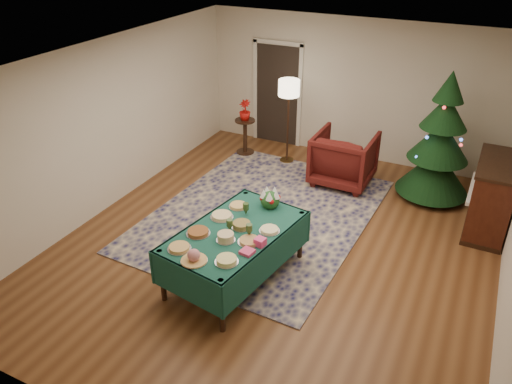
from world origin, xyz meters
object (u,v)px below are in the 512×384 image
at_px(floor_lamp, 289,93).
at_px(piano, 491,197).
at_px(potted_plant, 245,114).
at_px(gift_box, 260,242).
at_px(christmas_tree, 440,143).
at_px(buffet_table, 235,240).
at_px(armchair, 344,156).
at_px(side_table, 245,137).

bearing_deg(floor_lamp, piano, -13.50).
distance_m(potted_plant, piano, 4.72).
bearing_deg(gift_box, floor_lamp, 108.06).
relative_size(floor_lamp, piano, 1.24).
xyz_separation_m(gift_box, christmas_tree, (1.55, 3.62, 0.19)).
xyz_separation_m(buffet_table, floor_lamp, (-0.81, 3.66, 0.79)).
bearing_deg(armchair, side_table, -8.55).
xyz_separation_m(gift_box, piano, (2.47, 2.92, -0.25)).
relative_size(gift_box, piano, 0.09).
xyz_separation_m(gift_box, side_table, (-2.16, 3.79, -0.45)).
distance_m(gift_box, floor_lamp, 4.05).
relative_size(armchair, potted_plant, 2.60).
bearing_deg(buffet_table, floor_lamp, 102.47).
distance_m(armchair, christmas_tree, 1.61).
relative_size(buffet_table, side_table, 2.90).
bearing_deg(buffet_table, armchair, 82.22).
height_order(armchair, side_table, armchair).
bearing_deg(gift_box, buffet_table, 160.55).
bearing_deg(floor_lamp, buffet_table, -77.53).
bearing_deg(piano, side_table, 169.34).
bearing_deg(armchair, gift_box, 90.76).
height_order(gift_box, piano, piano).
bearing_deg(buffet_table, side_table, 115.34).
bearing_deg(gift_box, piano, 49.74).
relative_size(floor_lamp, side_table, 2.27).
relative_size(buffet_table, gift_box, 17.36).
bearing_deg(buffet_table, potted_plant, 115.34).
xyz_separation_m(side_table, potted_plant, (0.00, 0.00, 0.48)).
relative_size(buffet_table, floor_lamp, 1.28).
relative_size(gift_box, armchair, 0.12).
height_order(gift_box, potted_plant, potted_plant).
height_order(gift_box, floor_lamp, floor_lamp).
height_order(armchair, potted_plant, armchair).
relative_size(side_table, potted_plant, 1.79).
relative_size(side_table, piano, 0.55).
xyz_separation_m(armchair, potted_plant, (-2.17, 0.36, 0.31)).
bearing_deg(christmas_tree, buffet_table, -119.74).
relative_size(gift_box, christmas_tree, 0.05).
xyz_separation_m(armchair, piano, (2.46, -0.51, 0.03)).
bearing_deg(christmas_tree, floor_lamp, 176.03).
distance_m(armchair, floor_lamp, 1.57).
bearing_deg(side_table, christmas_tree, -2.67).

